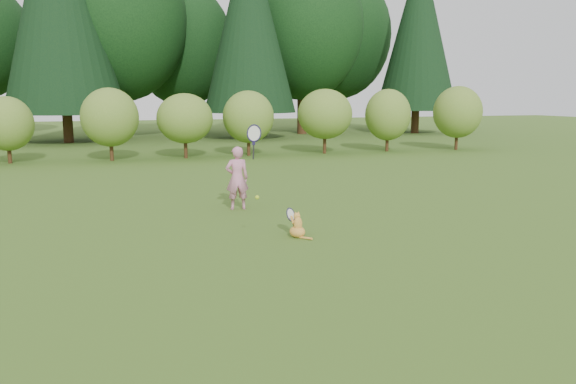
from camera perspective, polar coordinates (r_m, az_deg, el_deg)
name	(u,v)px	position (r m, az deg, el deg)	size (l,w,h in m)	color
ground	(292,241)	(9.44, 0.37, -5.04)	(100.00, 100.00, 0.00)	#345518
shrub_row	(183,123)	(21.87, -10.64, 6.93)	(28.00, 3.00, 2.80)	olive
child	(238,177)	(12.01, -5.13, 1.57)	(0.77, 0.49, 2.03)	pink
cat	(297,224)	(9.69, 0.93, -3.26)	(0.36, 0.66, 0.60)	#BE7724
tennis_ball	(257,197)	(9.26, -3.15, -0.55)	(0.07, 0.07, 0.07)	#A4C517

